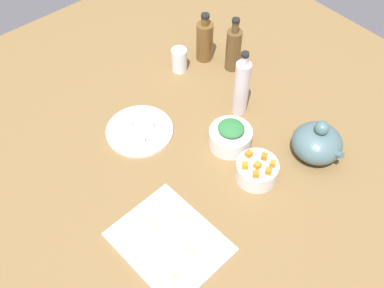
{
  "coord_description": "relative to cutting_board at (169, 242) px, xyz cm",
  "views": [
    {
      "loc": [
        66.24,
        -56.89,
        115.11
      ],
      "look_at": [
        0.0,
        0.0,
        8.0
      ],
      "focal_mm": 42.37,
      "sensor_mm": 36.0,
      "label": 1
    }
  ],
  "objects": [
    {
      "name": "carrot_cube_3",
      "position": [
        2.3,
        30.04,
        6.64
      ],
      "size": [
        2.55,
        2.55,
        1.8
      ],
      "primitive_type": "cube",
      "rotation": [
        0.0,
        0.0,
        0.78
      ],
      "color": "orange",
      "rests_on": "bowl_carrots"
    },
    {
      "name": "bottle_0",
      "position": [
        -23.13,
        48.91,
        10.29
      ],
      "size": [
        4.97,
        4.97,
        24.84
      ],
      "color": "silver",
      "rests_on": "tabletop"
    },
    {
      "name": "bowl_greens",
      "position": [
        -14.49,
        36.38,
        2.6
      ],
      "size": [
        13.51,
        13.51,
        6.2
      ],
      "primitive_type": "cylinder",
      "color": "white",
      "rests_on": "tabletop"
    },
    {
      "name": "tabletop",
      "position": [
        -19.21,
        24.56,
        -2.0
      ],
      "size": [
        190.0,
        190.0,
        3.0
      ],
      "primitive_type": "cube",
      "color": "brown",
      "rests_on": "ground"
    },
    {
      "name": "carrot_cube_2",
      "position": [
        -0.5,
        36.39,
        6.64
      ],
      "size": [
        2.48,
        2.48,
        1.8
      ],
      "primitive_type": "cube",
      "rotation": [
        0.0,
        0.0,
        0.56
      ],
      "color": "orange",
      "rests_on": "bowl_carrots"
    },
    {
      "name": "carrot_cube_5",
      "position": [
        -4.15,
        33.67,
        6.64
      ],
      "size": [
        1.84,
        1.84,
        1.8
      ],
      "primitive_type": "cube",
      "rotation": [
        0.0,
        0.0,
        0.02
      ],
      "color": "orange",
      "rests_on": "bowl_carrots"
    },
    {
      "name": "dumpling_1",
      "position": [
        9.57,
        -6.35,
        2.03
      ],
      "size": [
        6.42,
        6.26,
        3.06
      ],
      "primitive_type": "pyramid",
      "rotation": [
        0.0,
        0.0,
        5.97
      ],
      "color": "beige",
      "rests_on": "cutting_board"
    },
    {
      "name": "bowl_carrots",
      "position": [
        -0.1,
        33.48,
        2.62
      ],
      "size": [
        12.47,
        12.47,
        6.24
      ],
      "primitive_type": "cylinder",
      "color": "white",
      "rests_on": "tabletop"
    },
    {
      "name": "carrot_cube_0",
      "position": [
        3.93,
        33.52,
        6.64
      ],
      "size": [
        2.46,
        2.46,
        1.8
      ],
      "primitive_type": "cube",
      "rotation": [
        0.0,
        0.0,
        2.1
      ],
      "color": "orange",
      "rests_on": "bowl_carrots"
    },
    {
      "name": "carrot_cube_1",
      "position": [
        -1.86,
        29.84,
        6.64
      ],
      "size": [
        2.55,
        2.55,
        1.8
      ],
      "primitive_type": "cube",
      "rotation": [
        0.0,
        0.0,
        0.77
      ],
      "color": "orange",
      "rests_on": "bowl_carrots"
    },
    {
      "name": "tofu_cube_3",
      "position": [
        -40.57,
        15.92,
        1.8
      ],
      "size": [
        3.06,
        3.06,
        2.2
      ],
      "primitive_type": "cube",
      "rotation": [
        0.0,
        0.0,
        2.54
      ],
      "color": "white",
      "rests_on": "plate_tofu"
    },
    {
      "name": "tofu_cube_2",
      "position": [
        -35.97,
        21.09,
        1.8
      ],
      "size": [
        3.07,
        3.07,
        2.2
      ],
      "primitive_type": "cube",
      "rotation": [
        0.0,
        0.0,
        2.53
      ],
      "color": "#F0E2CD",
      "rests_on": "plate_tofu"
    },
    {
      "name": "bottle_2",
      "position": [
        -40.53,
        62.35,
        8.21
      ],
      "size": [
        5.52,
        5.52,
        21.22
      ],
      "color": "brown",
      "rests_on": "tabletop"
    },
    {
      "name": "dumpling_2",
      "position": [
        6.44,
        0.8,
        1.85
      ],
      "size": [
        7.97,
        7.95,
        2.71
      ],
      "primitive_type": "pyramid",
      "rotation": [
        0.0,
        0.0,
        3.9
      ],
      "color": "beige",
      "rests_on": "cutting_board"
    },
    {
      "name": "cutting_board",
      "position": [
        0.0,
        0.0,
        0.0
      ],
      "size": [
        30.57,
        25.36,
        1.0
      ],
      "primitive_type": "cube",
      "rotation": [
        0.0,
        0.0,
        0.06
      ],
      "color": "silver",
      "rests_on": "tabletop"
    },
    {
      "name": "teapot",
      "position": [
        5.56,
        53.69,
        4.95
      ],
      "size": [
        17.01,
        15.34,
        14.35
      ],
      "color": "#4B676D",
      "rests_on": "tabletop"
    },
    {
      "name": "tofu_cube_1",
      "position": [
        -33.08,
        15.16,
        1.8
      ],
      "size": [
        2.88,
        2.88,
        2.2
      ],
      "primitive_type": "cube",
      "rotation": [
        0.0,
        0.0,
        2.74
      ],
      "color": "white",
      "rests_on": "plate_tofu"
    },
    {
      "name": "bottle_1",
      "position": [
        -51.29,
        58.2,
        7.6
      ],
      "size": [
        6.17,
        6.17,
        19.21
      ],
      "color": "brown",
      "rests_on": "tabletop"
    },
    {
      "name": "carrot_cube_4",
      "position": [
        0.44,
        32.59,
        6.64
      ],
      "size": [
        1.9,
        1.9,
        1.8
      ],
      "primitive_type": "cube",
      "rotation": [
        0.0,
        0.0,
        0.06
      ],
      "color": "orange",
      "rests_on": "bowl_carrots"
    },
    {
      "name": "plate_tofu",
      "position": [
        -37.29,
        17.58,
        0.1
      ],
      "size": [
        21.84,
        21.84,
        1.2
      ],
      "primitive_type": "cylinder",
      "color": "white",
      "rests_on": "tabletop"
    },
    {
      "name": "tofu_cube_0",
      "position": [
        -39.52,
        20.39,
        1.8
      ],
      "size": [
        2.92,
        2.92,
        2.2
      ],
      "primitive_type": "cube",
      "rotation": [
        0.0,
        0.0,
        1.14
      ],
      "color": "white",
      "rests_on": "plate_tofu"
    },
    {
      "name": "chopped_greens_mound",
      "position": [
        -14.49,
        36.38,
        7.13
      ],
      "size": [
        10.35,
        10.13,
        2.87
      ],
      "primitive_type": "ellipsoid",
      "rotation": [
        0.0,
        0.0,
        0.31
      ],
      "color": "#2E7239",
      "rests_on": "bowl_greens"
    },
    {
      "name": "carrot_cube_6",
      "position": [
        2.9,
        36.45,
        6.64
      ],
      "size": [
        2.48,
        2.48,
        1.8
      ],
      "primitive_type": "cube",
      "rotation": [
        0.0,
        0.0,
        2.12
      ],
      "color": "orange",
      "rests_on": "bowl_carrots"
    },
    {
      "name": "dumpling_0",
      "position": [
        -5.91,
        -0.89,
        1.75
      ],
      "size": [
        5.57,
        5.37,
        2.5
      ],
      "primitive_type": "pyramid",
      "rotation": [
        0.0,
        0.0,
        3.63
      ],
      "color": "beige",
      "rests_on": "cutting_board"
    },
    {
      "name": "dumpling_3",
      "position": [
        -2.28,
        6.1,
        1.84
      ],
      "size": [
        7.47,
        7.57,
        2.68
      ],
      "primitive_type": "pyramid",
      "rotation": [
        0.0,
        0.0,
        5.4
      ],
      "color": "beige",
      "rests_on": "cutting_board"
    },
    {
      "name": "drinking_glass_0",
      "position": [
        -52.28,
        46.87,
        4.02
      ],
      "size": [
        5.66,
        5.66,
        9.04
      ],
      "primitive_type": "cylinder",
      "color": "white",
      "rests_on": "tabletop"
    }
  ]
}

